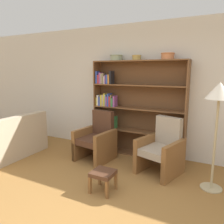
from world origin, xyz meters
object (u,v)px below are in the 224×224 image
at_px(bowl_copper, 137,57).
at_px(armchair_leather, 97,139).
at_px(couch, 9,142).
at_px(armchair_cushioned, 161,150).
at_px(bowl_brass, 168,56).
at_px(floor_lamp, 219,98).
at_px(bowl_sage, 116,57).
at_px(footstool, 103,175).
at_px(bookshelf, 130,109).

xyz_separation_m(bowl_copper, armchair_leather, (-0.61, -0.59, -1.63)).
bearing_deg(couch, armchair_cushioned, -77.04).
relative_size(bowl_copper, armchair_cushioned, 0.20).
distance_m(bowl_brass, floor_lamp, 1.40).
relative_size(bowl_sage, bowl_brass, 1.03).
relative_size(couch, armchair_cushioned, 1.54).
xyz_separation_m(floor_lamp, footstool, (-1.44, -0.82, -1.15)).
relative_size(bookshelf, armchair_cushioned, 2.05).
bearing_deg(armchair_cushioned, bowl_copper, -21.89).
distance_m(bowl_sage, bowl_copper, 0.46).
distance_m(bowl_sage, couch, 2.89).
bearing_deg(armchair_leather, bookshelf, -119.84).
xyz_separation_m(bowl_copper, footstool, (0.12, -1.62, -1.79)).
xyz_separation_m(armchair_cushioned, floor_lamp, (0.84, -0.21, 0.99)).
bearing_deg(bookshelf, bowl_sage, -176.15).
height_order(armchair_leather, floor_lamp, floor_lamp).
distance_m(bowl_brass, armchair_cushioned, 1.75).
relative_size(bookshelf, couch, 1.33).
relative_size(armchair_cushioned, footstool, 3.00).
bearing_deg(floor_lamp, footstool, -150.27).
bearing_deg(floor_lamp, bowl_copper, 153.07).
relative_size(armchair_leather, floor_lamp, 0.60).
bearing_deg(bowl_brass, floor_lamp, -40.11).
height_order(couch, armchair_cushioned, armchair_cushioned).
bearing_deg(armchair_cushioned, footstool, 76.85).
bearing_deg(bookshelf, bowl_copper, -8.51).
bearing_deg(armchair_cushioned, bowl_sage, -9.31).
xyz_separation_m(bowl_copper, armchair_cushioned, (0.72, -0.59, -1.63)).
bearing_deg(armchair_leather, bowl_brass, -146.77).
relative_size(couch, footstool, 4.63).
distance_m(bookshelf, bowl_copper, 1.08).
xyz_separation_m(bookshelf, bowl_brass, (0.76, -0.02, 1.09)).
relative_size(bowl_copper, armchair_leather, 0.20).
xyz_separation_m(bowl_sage, couch, (-1.87, -1.32, -1.75)).
distance_m(bookshelf, armchair_leather, 0.95).
xyz_separation_m(bowl_sage, bowl_copper, (0.46, -0.00, -0.01)).
bearing_deg(floor_lamp, armchair_cushioned, 166.18).
height_order(bowl_brass, couch, bowl_brass).
distance_m(bookshelf, armchair_cushioned, 1.20).
bearing_deg(armchair_leather, floor_lamp, -177.73).
bearing_deg(bowl_sage, floor_lamp, -21.47).
height_order(bookshelf, armchair_leather, bookshelf).
xyz_separation_m(armchair_leather, armchair_cushioned, (1.33, -0.00, 0.00)).
relative_size(floor_lamp, footstool, 5.02).
distance_m(bookshelf, bowl_sage, 1.13).
bearing_deg(bowl_brass, couch, -155.90).
bearing_deg(footstool, armchair_cushioned, 59.69).
height_order(bookshelf, bowl_sage, bowl_sage).
distance_m(armchair_leather, armchair_cushioned, 1.33).
bearing_deg(bowl_sage, armchair_leather, -104.61).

